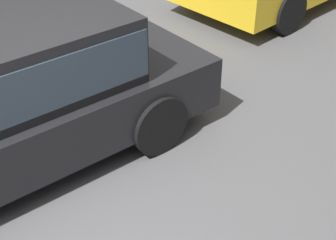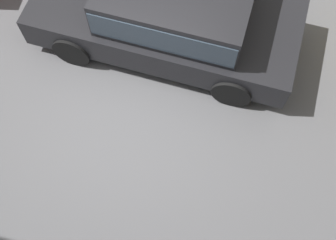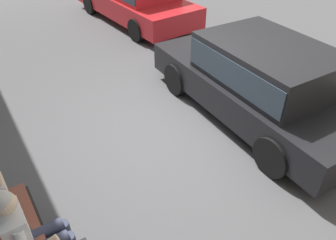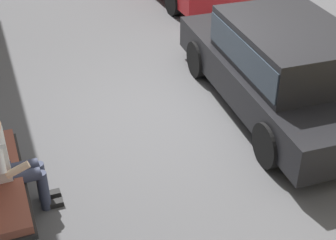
{
  "view_description": "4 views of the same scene",
  "coord_description": "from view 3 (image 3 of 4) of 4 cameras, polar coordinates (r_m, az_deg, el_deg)",
  "views": [
    {
      "loc": [
        1.1,
        2.6,
        3.17
      ],
      "look_at": [
        -0.97,
        0.25,
        1.03
      ],
      "focal_mm": 55.0,
      "sensor_mm": 36.0,
      "label": 1
    },
    {
      "loc": [
        -1.33,
        2.6,
        6.01
      ],
      "look_at": [
        -0.8,
        0.51,
        1.14
      ],
      "focal_mm": 45.0,
      "sensor_mm": 36.0,
      "label": 2
    },
    {
      "loc": [
        -3.61,
        2.6,
        3.51
      ],
      "look_at": [
        -0.57,
        0.6,
        0.83
      ],
      "focal_mm": 35.0,
      "sensor_mm": 36.0,
      "label": 3
    },
    {
      "loc": [
        -6.17,
        2.6,
        4.31
      ],
      "look_at": [
        -1.18,
        0.72,
        0.78
      ],
      "focal_mm": 55.0,
      "sensor_mm": 36.0,
      "label": 4
    }
  ],
  "objects": [
    {
      "name": "person_on_phone",
      "position": [
        3.63,
        -22.84,
        -17.67
      ],
      "size": [
        0.73,
        0.74,
        1.38
      ],
      "color": "#2D3347",
      "rests_on": "ground_plane"
    },
    {
      "name": "ground_plane",
      "position": [
        5.67,
        1.9,
        -1.88
      ],
      "size": [
        60.0,
        60.0,
        0.0
      ],
      "primitive_type": "plane",
      "color": "#4C4C4F"
    },
    {
      "name": "parked_car_mid",
      "position": [
        5.87,
        15.79,
        7.1
      ],
      "size": [
        4.28,
        1.99,
        1.41
      ],
      "color": "black",
      "rests_on": "ground_plane"
    }
  ]
}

